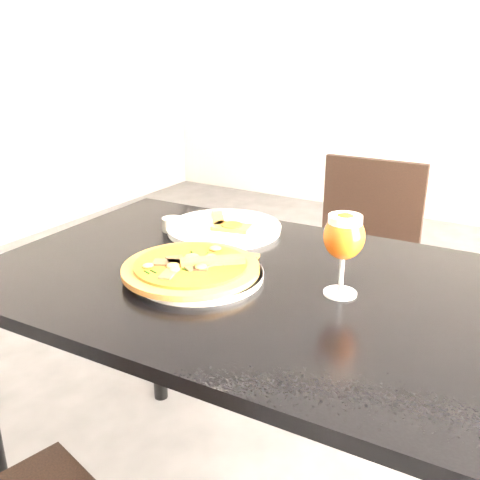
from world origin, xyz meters
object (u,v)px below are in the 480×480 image
Objects in this scene: dining_table at (246,310)px; pizza at (192,267)px; beer_glass at (344,237)px; chair_far at (358,267)px.

dining_table is 0.17m from pizza.
beer_glass is (0.32, 0.09, 0.10)m from pizza.
beer_glass is at bearing 2.39° from dining_table.
chair_far is at bearing 105.14° from beer_glass.
chair_far reaches higher than dining_table.
dining_table is 1.45× the size of chair_far.
pizza is (-0.10, -0.07, 0.12)m from dining_table.
pizza is at bearing -164.07° from beer_glass.
dining_table is 6.89× the size of beer_glass.
pizza is (-0.10, -0.89, 0.31)m from chair_far.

